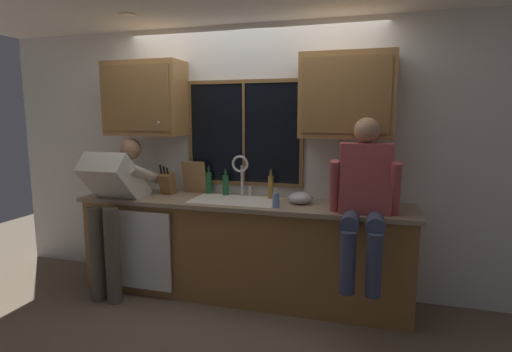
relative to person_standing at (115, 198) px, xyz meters
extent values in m
cube|color=silver|center=(1.15, 0.64, 0.34)|extent=(5.43, 0.12, 2.55)
cylinder|color=#FFEAB2|center=(0.24, -0.02, 1.61)|extent=(0.14, 0.14, 0.01)
cube|color=black|center=(1.09, 0.57, 0.59)|extent=(1.10, 0.02, 0.95)
cube|color=brown|center=(1.09, 0.56, 1.09)|extent=(1.17, 0.02, 0.04)
cube|color=brown|center=(1.09, 0.56, 0.10)|extent=(1.17, 0.02, 0.04)
cube|color=brown|center=(0.53, 0.56, 0.59)|extent=(0.03, 0.02, 0.95)
cube|color=brown|center=(1.66, 0.56, 0.59)|extent=(0.03, 0.02, 0.95)
cube|color=brown|center=(1.09, 0.56, 0.59)|extent=(0.02, 0.02, 0.95)
cube|color=olive|center=(1.15, 0.29, -0.49)|extent=(3.03, 0.58, 0.88)
cube|color=gray|center=(1.15, 0.27, -0.03)|extent=(3.09, 0.62, 0.04)
cube|color=white|center=(0.28, -0.03, -0.47)|extent=(0.60, 0.02, 0.74)
cube|color=#9E703D|center=(0.12, 0.41, 0.93)|extent=(0.79, 0.33, 0.72)
cube|color=olive|center=(0.12, 0.24, 0.93)|extent=(0.71, 0.01, 0.62)
sphere|color=#B2B2B7|center=(0.35, 0.23, 0.70)|extent=(0.02, 0.02, 0.02)
cube|color=#9E703D|center=(2.07, 0.41, 0.93)|extent=(0.79, 0.33, 0.72)
cube|color=olive|center=(2.07, 0.24, 0.93)|extent=(0.71, 0.01, 0.62)
sphere|color=#B2B2B7|center=(2.31, 0.23, 0.70)|extent=(0.02, 0.02, 0.02)
cube|color=white|center=(1.09, 0.28, -0.02)|extent=(0.80, 0.46, 0.02)
cube|color=beige|center=(0.89, 0.28, -0.12)|extent=(0.36, 0.42, 0.20)
cube|color=beige|center=(1.29, 0.28, -0.12)|extent=(0.36, 0.42, 0.20)
cube|color=white|center=(1.09, 0.28, -0.12)|extent=(0.04, 0.42, 0.20)
cylinder|color=silver|center=(1.09, 0.50, 0.14)|extent=(0.03, 0.03, 0.30)
torus|color=silver|center=(1.09, 0.44, 0.31)|extent=(0.16, 0.02, 0.16)
cylinder|color=silver|center=(1.17, 0.50, 0.04)|extent=(0.03, 0.03, 0.09)
cylinder|color=#595147|center=(-0.08, -0.18, -0.49)|extent=(0.13, 0.13, 0.88)
cylinder|color=#595147|center=(0.09, -0.18, -0.49)|extent=(0.13, 0.13, 0.88)
cube|color=beige|center=(0.00, 0.02, 0.16)|extent=(0.44, 0.56, 0.57)
sphere|color=#A57A5B|center=(0.00, 0.30, 0.44)|extent=(0.21, 0.21, 0.21)
cylinder|color=beige|center=(-0.22, 0.20, 0.21)|extent=(0.09, 0.52, 0.26)
cylinder|color=beige|center=(0.22, 0.20, 0.21)|extent=(0.09, 0.52, 0.26)
cylinder|color=#384260|center=(2.16, -0.11, -0.03)|extent=(0.14, 0.43, 0.16)
cylinder|color=#384260|center=(2.34, -0.11, -0.03)|extent=(0.14, 0.43, 0.16)
cylinder|color=#384260|center=(2.16, -0.33, -0.28)|extent=(0.11, 0.11, 0.46)
cylinder|color=#384260|center=(2.34, -0.33, -0.28)|extent=(0.11, 0.11, 0.46)
cube|color=#B24C4C|center=(2.25, 0.11, 0.27)|extent=(0.42, 0.24, 0.56)
sphere|color=#A57A5B|center=(2.25, 0.11, 0.65)|extent=(0.20, 0.20, 0.20)
cylinder|color=#B24C4C|center=(2.02, 0.06, 0.19)|extent=(0.08, 0.20, 0.47)
cylinder|color=#B24C4C|center=(2.48, 0.06, 0.19)|extent=(0.08, 0.20, 0.47)
cube|color=brown|center=(0.35, 0.37, 0.09)|extent=(0.12, 0.18, 0.25)
cylinder|color=black|center=(0.32, 0.31, 0.25)|extent=(0.02, 0.05, 0.09)
cylinder|color=black|center=(0.35, 0.31, 0.24)|extent=(0.02, 0.04, 0.08)
cylinder|color=black|center=(0.39, 0.31, 0.23)|extent=(0.02, 0.04, 0.06)
cube|color=#997047|center=(0.59, 0.49, 0.15)|extent=(0.24, 0.09, 0.33)
ellipsoid|color=#B7B7BC|center=(1.70, 0.31, 0.04)|extent=(0.21, 0.21, 0.11)
cylinder|color=#668CCC|center=(1.53, 0.09, 0.05)|extent=(0.06, 0.06, 0.12)
cylinder|color=silver|center=(1.53, 0.09, 0.13)|extent=(0.02, 0.02, 0.04)
cylinder|color=silver|center=(1.53, 0.07, 0.15)|extent=(0.01, 0.04, 0.01)
cylinder|color=olive|center=(1.39, 0.45, 0.10)|extent=(0.05, 0.05, 0.21)
cylinder|color=brown|center=(1.39, 0.45, 0.23)|extent=(0.02, 0.02, 0.05)
cylinder|color=black|center=(1.39, 0.45, 0.26)|extent=(0.03, 0.03, 0.01)
cylinder|color=#1E592D|center=(0.74, 0.51, 0.10)|extent=(0.06, 0.06, 0.21)
cylinder|color=#184724|center=(0.74, 0.51, 0.23)|extent=(0.03, 0.03, 0.05)
cylinder|color=black|center=(0.74, 0.51, 0.26)|extent=(0.03, 0.03, 0.01)
cylinder|color=#1E592D|center=(0.93, 0.48, 0.09)|extent=(0.06, 0.06, 0.20)
cylinder|color=#184724|center=(0.93, 0.48, 0.21)|extent=(0.03, 0.03, 0.05)
cylinder|color=black|center=(0.93, 0.48, 0.24)|extent=(0.03, 0.03, 0.01)
camera|label=1|loc=(2.28, -3.11, 0.75)|focal=27.75mm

